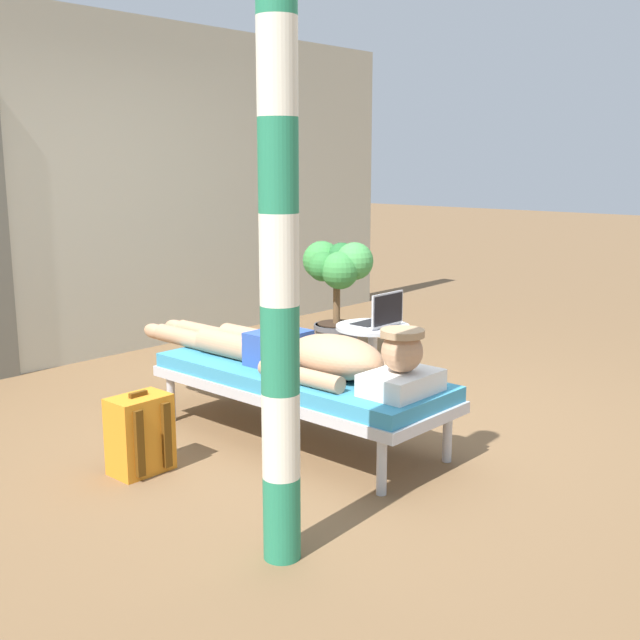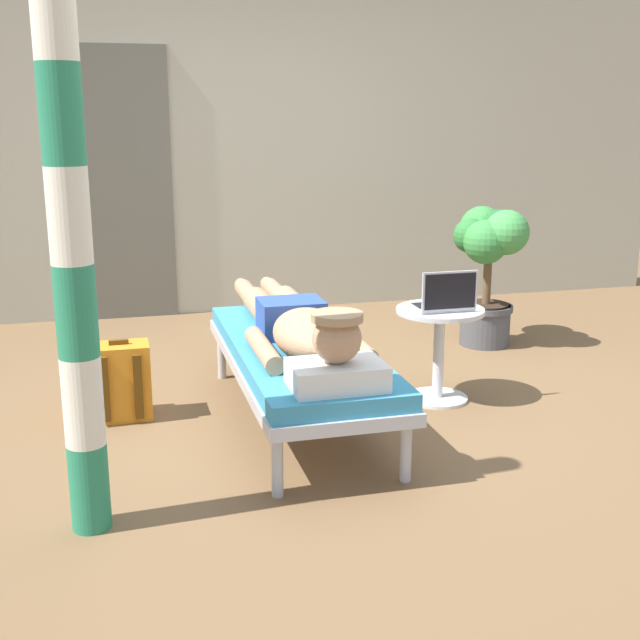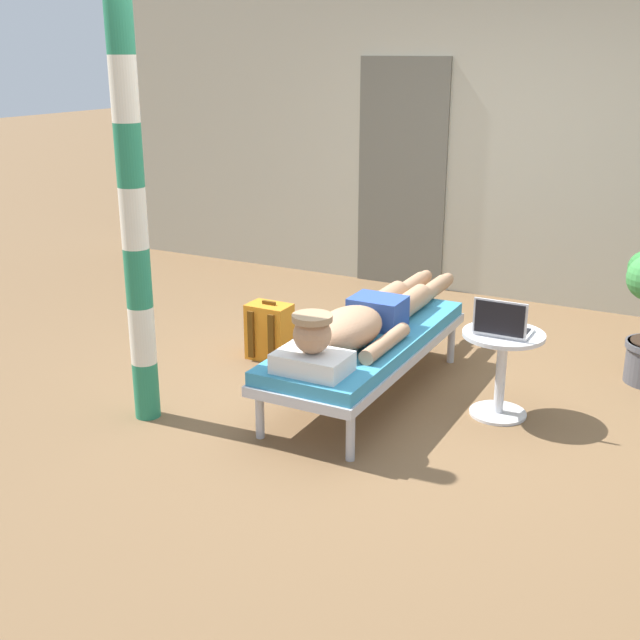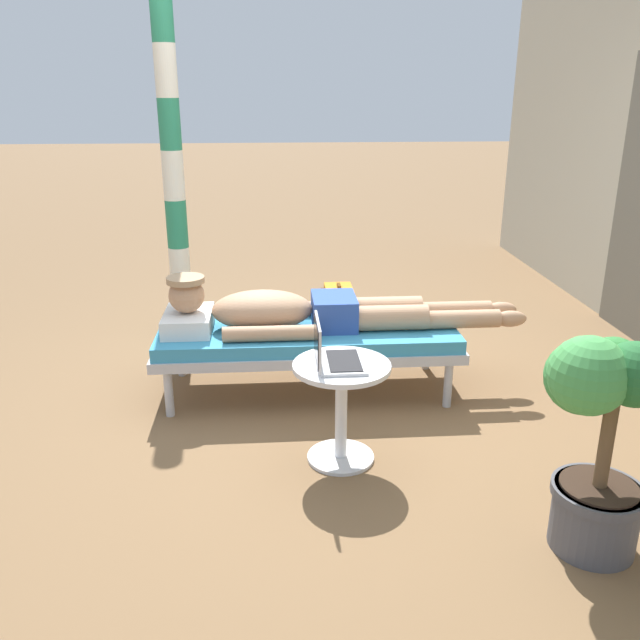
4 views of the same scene
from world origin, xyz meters
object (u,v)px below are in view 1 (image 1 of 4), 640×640
object	(u,v)px
side_table	(372,350)
backpack	(140,435)
person_reclining	(304,353)
potted_plant	(337,283)
lounge_chair	(299,381)
laptop	(379,317)
porch_post	(279,260)

from	to	relation	value
side_table	backpack	xyz separation A→B (m)	(-1.70, 0.16, -0.16)
side_table	backpack	world-z (taller)	side_table
person_reclining	potted_plant	world-z (taller)	potted_plant
backpack	person_reclining	bearing A→B (deg)	-20.20
backpack	potted_plant	bearing A→B (deg)	17.98
lounge_chair	backpack	xyz separation A→B (m)	(-0.88, 0.29, -0.15)
person_reclining	backpack	xyz separation A→B (m)	(-0.88, 0.32, -0.32)
lounge_chair	side_table	world-z (taller)	side_table
laptop	backpack	world-z (taller)	laptop
porch_post	side_table	bearing A→B (deg)	28.47
person_reclining	porch_post	xyz separation A→B (m)	(-1.03, -0.84, 0.69)
lounge_chair	backpack	bearing A→B (deg)	162.07
lounge_chair	side_table	size ratio (longest dim) A/B	3.48
side_table	laptop	world-z (taller)	laptop
person_reclining	laptop	distance (m)	0.83
backpack	lounge_chair	bearing A→B (deg)	-17.93
potted_plant	porch_post	world-z (taller)	porch_post
lounge_chair	person_reclining	xyz separation A→B (m)	(0.00, -0.04, 0.17)
side_table	potted_plant	world-z (taller)	potted_plant
backpack	porch_post	distance (m)	1.55
porch_post	person_reclining	bearing A→B (deg)	39.32
side_table	laptop	xyz separation A→B (m)	(0.00, -0.05, 0.23)
person_reclining	potted_plant	distance (m)	1.93
lounge_chair	person_reclining	world-z (taller)	person_reclining
lounge_chair	laptop	xyz separation A→B (m)	(0.82, 0.07, 0.24)
lounge_chair	side_table	distance (m)	0.83
laptop	potted_plant	size ratio (longest dim) A/B	0.33
porch_post	backpack	bearing A→B (deg)	82.72
potted_plant	porch_post	distance (m)	3.32
person_reclining	backpack	bearing A→B (deg)	159.80
backpack	porch_post	size ratio (longest dim) A/B	0.18
side_table	backpack	bearing A→B (deg)	174.53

